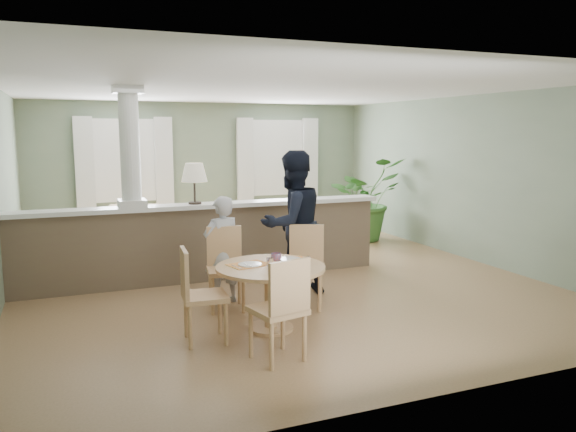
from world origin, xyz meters
name	(u,v)px	position (x,y,z in m)	size (l,w,h in m)	color
ground	(271,277)	(0.00, 0.00, 0.00)	(8.00, 8.00, 0.00)	#A67D57
room_shell	(254,152)	(-0.03, 0.63, 1.81)	(7.02, 8.02, 2.71)	gray
pony_wall	(200,232)	(-0.99, 0.20, 0.71)	(5.32, 0.38, 2.70)	brown
sofa	(174,232)	(-1.06, 1.82, 0.44)	(2.99, 1.17, 0.87)	#9A7F54
houseplant	(364,199)	(2.70, 2.06, 0.81)	(1.45, 1.26, 1.62)	#376B2B
dining_table	(271,279)	(-0.75, -2.04, 0.56)	(1.16, 1.16, 0.80)	tan
chair_far_boy	(225,264)	(-0.99, -1.12, 0.54)	(0.51, 0.51, 0.98)	tan
chair_far_man	(306,262)	(-0.05, -1.39, 0.54)	(0.60, 0.60, 0.98)	tan
chair_near	(282,305)	(-0.95, -2.90, 0.54)	(0.53, 0.53, 0.99)	tan
chair_side	(197,291)	(-1.56, -2.12, 0.53)	(0.47, 0.47, 0.96)	tan
child_person	(222,250)	(-0.97, -0.92, 0.67)	(0.49, 0.32, 1.34)	#ADADB3
man_person	(292,224)	(-0.05, -0.95, 0.94)	(0.91, 0.71, 1.88)	black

